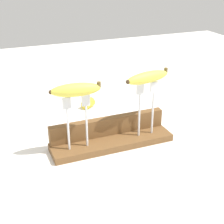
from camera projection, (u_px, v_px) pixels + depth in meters
name	position (u px, v px, depth m)	size (l,w,h in m)	color
ground_plane	(112.00, 145.00, 1.14)	(3.00, 3.00, 0.00)	silver
wooden_board	(112.00, 142.00, 1.13)	(0.41, 0.10, 0.02)	brown
board_backstop	(108.00, 126.00, 1.15)	(0.40, 0.03, 0.06)	brown
fork_stand_left	(77.00, 117.00, 1.04)	(0.09, 0.01, 0.18)	silver
fork_stand_right	(146.00, 104.00, 1.12)	(0.08, 0.01, 0.19)	silver
banana_raised_left	(76.00, 90.00, 1.00)	(0.16, 0.06, 0.04)	#DBD147
banana_raised_right	(148.00, 77.00, 1.08)	(0.17, 0.07, 0.04)	#DBD147
fork_fallen_near	(1.00, 124.00, 1.28)	(0.17, 0.10, 0.01)	silver
banana_chunk_near	(88.00, 103.00, 1.42)	(0.07, 0.06, 0.04)	yellow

